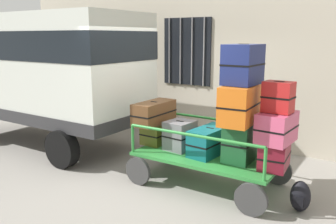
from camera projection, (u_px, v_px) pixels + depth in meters
name	position (u px, v px, depth m)	size (l,w,h in m)	color
ground_plane	(172.00, 174.00, 6.15)	(40.00, 40.00, 0.00)	gray
building_wall	(231.00, 29.00, 7.55)	(12.00, 0.38, 5.00)	#BCB29E
van	(46.00, 66.00, 7.64)	(4.58, 1.99, 2.79)	silver
luggage_cart	(208.00, 160.00, 5.63)	(2.33, 1.28, 0.51)	#2D8438
cart_railing	(209.00, 131.00, 5.53)	(2.21, 1.14, 0.47)	#2D8438
suitcase_left_bottom	(154.00, 134.00, 6.12)	(0.39, 0.36, 0.37)	#4C5119
suitcase_left_middle	(154.00, 113.00, 6.05)	(0.39, 0.86, 0.38)	brown
suitcase_midleft_bottom	(180.00, 135.00, 5.83)	(0.45, 0.50, 0.48)	slate
suitcase_center_bottom	(210.00, 141.00, 5.60)	(0.46, 0.83, 0.43)	#0F5960
suitcase_midright_bottom	(240.00, 142.00, 5.28)	(0.41, 0.57, 0.60)	#194C28
suitcase_midright_middle	(243.00, 103.00, 5.18)	(0.49, 1.06, 0.56)	orange
suitcase_midright_top	(243.00, 64.00, 5.02)	(0.45, 0.64, 0.57)	navy
suitcase_right_bottom	(274.00, 155.00, 5.02)	(0.43, 0.61, 0.37)	maroon
suitcase_right_middle	(277.00, 127.00, 4.95)	(0.47, 0.67, 0.44)	#CC4C72
suitcase_right_top	(278.00, 97.00, 4.84)	(0.42, 0.31, 0.43)	#B21E1E
backpack	(300.00, 197.00, 4.79)	(0.27, 0.22, 0.44)	black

